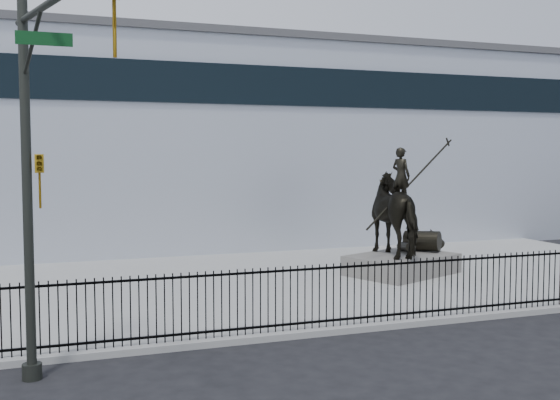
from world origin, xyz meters
name	(u,v)px	position (x,y,z in m)	size (l,w,h in m)	color
ground	(372,346)	(0.00, 0.00, 0.00)	(120.00, 120.00, 0.00)	black
plaza	(270,283)	(0.00, 7.00, 0.07)	(30.00, 12.00, 0.15)	#959693
building	(187,148)	(0.00, 20.00, 4.50)	(44.00, 14.00, 9.00)	#AFB5BF
picket_fence	(348,294)	(0.00, 1.25, 0.90)	(22.10, 0.10, 1.50)	black
statue_plinth	(402,264)	(4.59, 6.67, 0.48)	(3.51, 2.41, 0.66)	#635F5B
equestrian_statue	(404,214)	(4.65, 6.69, 2.18)	(4.17, 3.47, 3.81)	black
traffic_signal_left	(41,164)	(-6.75, -0.62, 4.03)	(1.52, 4.84, 7.00)	#252823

